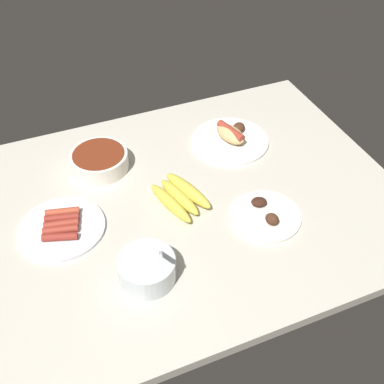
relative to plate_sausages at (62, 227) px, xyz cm
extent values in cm
cube|color=beige|center=(33.13, -2.01, -2.39)|extent=(120.00, 90.00, 3.00)
cylinder|color=white|center=(0.00, 0.00, -0.39)|extent=(22.36, 22.36, 1.00)
cylinder|color=maroon|center=(-1.18, -4.25, 1.11)|extent=(8.99, 4.59, 2.00)
cylinder|color=#9E3828|center=(-0.59, -2.12, 1.11)|extent=(9.02, 4.01, 2.00)
cylinder|color=#9E3828|center=(0.00, 0.00, 1.11)|extent=(9.02, 3.76, 2.00)
cylinder|color=maroon|center=(0.59, 2.12, 1.11)|extent=(9.02, 4.08, 2.00)
cylinder|color=#AD472D|center=(1.18, 4.25, 1.11)|extent=(9.02, 4.02, 2.00)
cylinder|color=white|center=(15.45, 20.34, 1.74)|extent=(16.87, 16.87, 5.27)
cylinder|color=maroon|center=(15.45, 20.34, 3.97)|extent=(15.19, 15.19, 1.00)
cylinder|color=white|center=(51.03, -16.31, -0.39)|extent=(19.00, 19.00, 1.00)
ellipsoid|color=#381E14|center=(51.04, -12.33, 1.19)|extent=(5.13, 4.60, 2.16)
ellipsoid|color=#472819|center=(50.90, -19.64, 1.70)|extent=(4.43, 4.71, 3.19)
cylinder|color=silver|center=(15.67, -23.03, 2.28)|extent=(13.65, 13.65, 6.35)
cylinder|color=beige|center=(15.67, -23.03, 3.55)|extent=(12.01, 12.01, 2.86)
cube|color=#B7B7BC|center=(18.74, -24.74, 8.35)|extent=(4.08, 11.08, 12.39)
cylinder|color=white|center=(56.51, 16.88, -0.39)|extent=(24.20, 24.20, 1.00)
ellipsoid|color=tan|center=(56.51, 16.88, 2.31)|extent=(8.80, 12.33, 4.40)
cylinder|color=#9E3828|center=(56.51, 16.88, 3.52)|extent=(5.19, 10.81, 2.40)
ellipsoid|color=#472819|center=(60.99, 19.98, 1.51)|extent=(5.68, 5.61, 2.80)
ellipsoid|color=gold|center=(28.86, -3.38, 0.93)|extent=(7.90, 18.03, 3.64)
ellipsoid|color=gold|center=(31.97, -2.00, 0.85)|extent=(7.64, 16.92, 3.49)
ellipsoid|color=gold|center=(35.08, -0.62, 1.00)|extent=(9.62, 18.33, 3.78)
camera|label=1|loc=(-0.79, -90.68, 92.21)|focal=44.95mm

